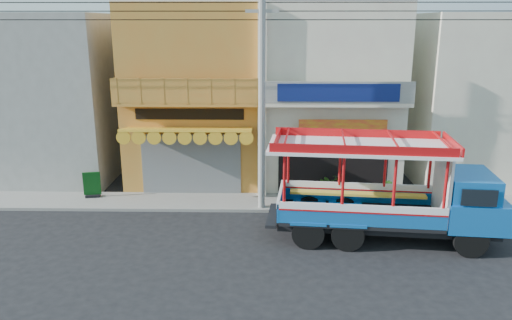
{
  "coord_description": "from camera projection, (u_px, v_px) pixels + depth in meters",
  "views": [
    {
      "loc": [
        -0.85,
        -15.32,
        7.21
      ],
      "look_at": [
        -1.2,
        2.5,
        2.28
      ],
      "focal_mm": 35.0,
      "sensor_mm": 36.0,
      "label": 1
    }
  ],
  "objects": [
    {
      "name": "shophouse_right",
      "position": [
        327.0,
        91.0,
        23.21
      ],
      "size": [
        6.0,
        6.75,
        8.24
      ],
      "color": "beige",
      "rests_on": "ground"
    },
    {
      "name": "green_sign",
      "position": [
        92.0,
        187.0,
        20.87
      ],
      "size": [
        0.71,
        0.43,
        1.08
      ],
      "color": "black",
      "rests_on": "sidewalk"
    },
    {
      "name": "sidewalk",
      "position": [
        286.0,
        202.0,
        20.5
      ],
      "size": [
        30.0,
        2.0,
        0.12
      ],
      "primitive_type": "cube",
      "color": "slate",
      "rests_on": "ground"
    },
    {
      "name": "potted_plant_b",
      "position": [
        388.0,
        194.0,
        19.79
      ],
      "size": [
        0.73,
        0.7,
        1.04
      ],
      "primitive_type": "imported",
      "rotation": [
        0.0,
        0.0,
        2.55
      ],
      "color": "#295B1A",
      "rests_on": "sidewalk"
    },
    {
      "name": "potted_plant_a",
      "position": [
        330.0,
        185.0,
        20.86
      ],
      "size": [
        1.21,
        1.17,
        1.04
      ],
      "primitive_type": "imported",
      "rotation": [
        0.0,
        0.0,
        0.51
      ],
      "color": "#295B1A",
      "rests_on": "sidewalk"
    },
    {
      "name": "shophouse_left",
      "position": [
        199.0,
        91.0,
        23.32
      ],
      "size": [
        6.0,
        7.5,
        8.24
      ],
      "color": "#BE732A",
      "rests_on": "ground"
    },
    {
      "name": "filler_building_left",
      "position": [
        51.0,
        97.0,
        23.57
      ],
      "size": [
        6.0,
        6.0,
        7.6
      ],
      "primitive_type": "cube",
      "color": "gray",
      "rests_on": "ground"
    },
    {
      "name": "party_pilaster",
      "position": [
        262.0,
        104.0,
        20.29
      ],
      "size": [
        0.35,
        0.3,
        8.0
      ],
      "primitive_type": "cube",
      "color": "beige",
      "rests_on": "ground"
    },
    {
      "name": "ground",
      "position": [
        290.0,
        246.0,
        16.67
      ],
      "size": [
        90.0,
        90.0,
        0.0
      ],
      "primitive_type": "plane",
      "color": "black",
      "rests_on": "ground"
    },
    {
      "name": "filler_building_right",
      "position": [
        477.0,
        98.0,
        23.19
      ],
      "size": [
        6.0,
        6.0,
        7.6
      ],
      "primitive_type": "cube",
      "color": "beige",
      "rests_on": "ground"
    },
    {
      "name": "utility_pole",
      "position": [
        266.0,
        83.0,
        18.52
      ],
      "size": [
        28.0,
        0.26,
        9.0
      ],
      "color": "gray",
      "rests_on": "ground"
    },
    {
      "name": "songthaew_truck",
      "position": [
        402.0,
        192.0,
        16.66
      ],
      "size": [
        7.9,
        3.24,
        3.59
      ],
      "color": "black",
      "rests_on": "ground"
    }
  ]
}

